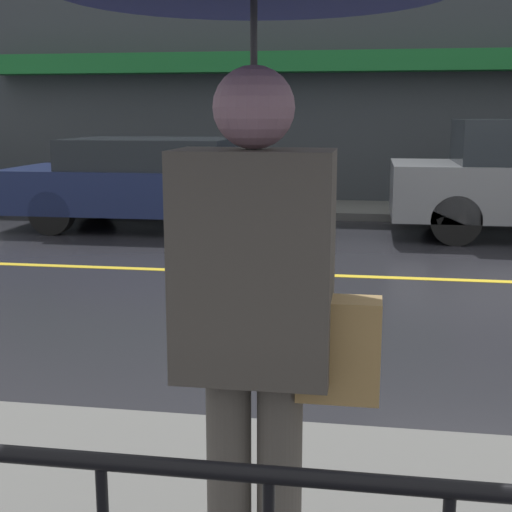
# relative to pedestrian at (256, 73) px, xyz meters

# --- Properties ---
(ground_plane) EXTENTS (80.00, 80.00, 0.00)m
(ground_plane) POSITION_rel_pedestrian_xyz_m (1.65, 5.51, -1.83)
(ground_plane) COLOR black
(sidewalk_far) EXTENTS (28.00, 1.77, 0.12)m
(sidewalk_far) POSITION_rel_pedestrian_xyz_m (1.65, 10.39, -1.77)
(sidewalk_far) COLOR #60605E
(sidewalk_far) RESTS_ON ground_plane
(lane_marking) EXTENTS (25.20, 0.12, 0.01)m
(lane_marking) POSITION_rel_pedestrian_xyz_m (1.65, 5.51, -1.82)
(lane_marking) COLOR gold
(lane_marking) RESTS_ON ground_plane
(building_storefront) EXTENTS (28.00, 0.85, 4.85)m
(building_storefront) POSITION_rel_pedestrian_xyz_m (1.65, 11.40, 0.61)
(building_storefront) COLOR #383D42
(building_storefront) RESTS_ON ground_plane
(pedestrian) EXTENTS (1.08, 1.08, 2.15)m
(pedestrian) POSITION_rel_pedestrian_xyz_m (0.00, 0.00, 0.00)
(pedestrian) COLOR #4C4742
(pedestrian) RESTS_ON sidewalk_near
(car_navy) EXTENTS (4.59, 1.88, 1.34)m
(car_navy) POSITION_rel_pedestrian_xyz_m (-2.79, 8.36, -1.13)
(car_navy) COLOR #19234C
(car_navy) RESTS_ON ground_plane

